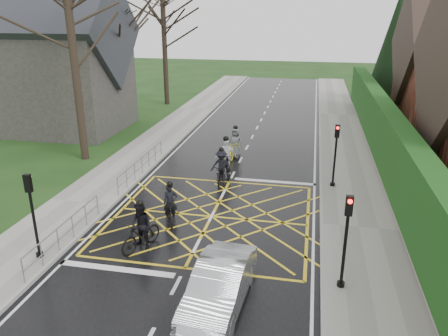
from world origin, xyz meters
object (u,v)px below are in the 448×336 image
(cyclist_back, at_px, (141,231))
(cyclist_lead, at_px, (235,147))
(cyclist_rear, at_px, (170,209))
(cyclist_mid, at_px, (221,169))
(car, at_px, (219,286))
(cyclist_front, at_px, (226,160))

(cyclist_back, distance_m, cyclist_lead, 11.09)
(cyclist_lead, bearing_deg, cyclist_rear, -91.26)
(cyclist_rear, bearing_deg, cyclist_mid, 52.42)
(cyclist_back, distance_m, car, 4.36)
(cyclist_front, height_order, car, cyclist_front)
(cyclist_mid, xyz_separation_m, cyclist_front, (0.01, 1.09, 0.11))
(cyclist_rear, height_order, cyclist_front, cyclist_front)
(cyclist_mid, relative_size, cyclist_front, 0.89)
(car, bearing_deg, cyclist_lead, 101.87)
(cyclist_rear, height_order, cyclist_lead, cyclist_lead)
(cyclist_rear, bearing_deg, car, -81.66)
(cyclist_rear, bearing_deg, cyclist_lead, 58.48)
(cyclist_mid, bearing_deg, cyclist_lead, 86.31)
(cyclist_rear, relative_size, car, 0.46)
(cyclist_lead, bearing_deg, cyclist_front, -83.67)
(cyclist_mid, height_order, car, cyclist_mid)
(cyclist_front, bearing_deg, cyclist_back, -124.18)
(cyclist_mid, bearing_deg, cyclist_rear, -107.19)
(cyclist_front, relative_size, car, 0.52)
(cyclist_mid, distance_m, car, 9.87)
(cyclist_back, distance_m, cyclist_mid, 7.18)
(cyclist_front, distance_m, cyclist_lead, 2.88)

